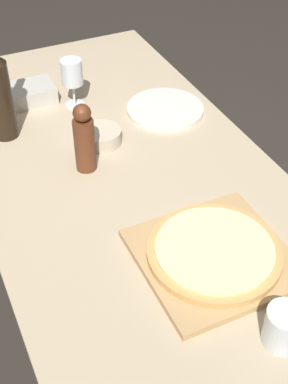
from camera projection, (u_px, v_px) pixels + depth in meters
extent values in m
plane|color=#2D2823|center=(132.00, 334.00, 2.03)|extent=(12.00, 12.00, 0.00)
cube|color=tan|center=(128.00, 179.00, 1.53)|extent=(0.83, 1.76, 0.03)
cylinder|color=brown|center=(128.00, 121.00, 2.46)|extent=(0.06, 0.06, 0.75)
cube|color=tan|center=(214.00, 257.00, 1.27)|extent=(0.35, 0.34, 0.02)
cylinder|color=tan|center=(214.00, 252.00, 1.26)|extent=(0.32, 0.32, 0.02)
cylinder|color=beige|center=(215.00, 248.00, 1.25)|extent=(0.28, 0.28, 0.01)
cylinder|color=black|center=(0.00, 101.00, 1.59)|extent=(0.08, 0.08, 0.24)
cylinder|color=#5B2D19|center=(85.00, 145.00, 1.49)|extent=(0.06, 0.06, 0.16)
sphere|color=#5B2D19|center=(82.00, 113.00, 1.42)|extent=(0.05, 0.05, 0.05)
cylinder|color=silver|center=(75.00, 104.00, 1.80)|extent=(0.06, 0.06, 0.00)
cylinder|color=silver|center=(74.00, 94.00, 1.77)|extent=(0.01, 0.01, 0.08)
cylinder|color=silver|center=(72.00, 72.00, 1.72)|extent=(0.07, 0.07, 0.08)
cylinder|color=beige|center=(101.00, 136.00, 1.62)|extent=(0.12, 0.12, 0.04)
cylinder|color=silver|center=(284.00, 327.00, 1.08)|extent=(0.08, 0.08, 0.09)
cylinder|color=silver|center=(165.00, 109.00, 1.77)|extent=(0.26, 0.26, 0.01)
cube|color=#BCB7AD|center=(25.00, 94.00, 1.80)|extent=(0.20, 0.12, 0.06)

